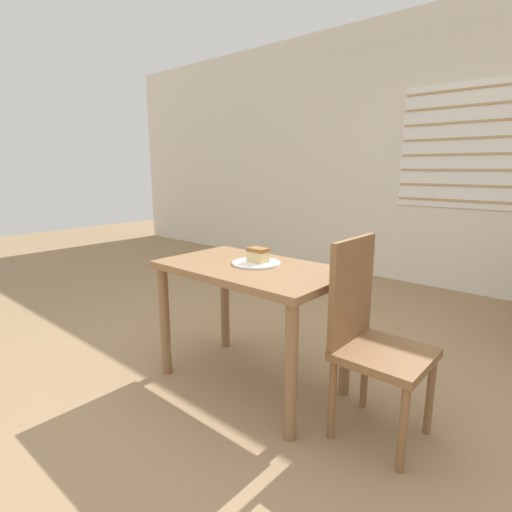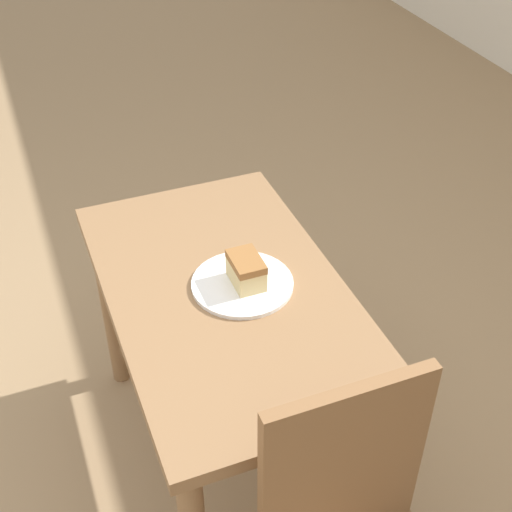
% 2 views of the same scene
% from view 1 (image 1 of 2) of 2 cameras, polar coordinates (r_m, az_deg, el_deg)
% --- Properties ---
extents(ground_plane, '(14.00, 14.00, 0.00)m').
position_cam_1_polar(ground_plane, '(2.24, -2.91, -21.23)').
color(ground_plane, '#997A56').
extents(wall_back, '(10.00, 0.10, 2.80)m').
position_cam_1_polar(wall_back, '(4.55, 25.22, 13.35)').
color(wall_back, silver).
rests_on(wall_back, ground_plane).
extents(dining_table_near, '(1.04, 0.61, 0.71)m').
position_cam_1_polar(dining_table_near, '(2.24, -0.75, -4.31)').
color(dining_table_near, olive).
rests_on(dining_table_near, ground_plane).
extents(chair_near_window, '(0.39, 0.39, 0.93)m').
position_cam_1_polar(chair_near_window, '(1.95, 16.07, -10.74)').
color(chair_near_window, brown).
rests_on(chair_near_window, ground_plane).
extents(plate, '(0.27, 0.27, 0.01)m').
position_cam_1_polar(plate, '(2.24, 0.03, -1.01)').
color(plate, white).
rests_on(plate, dining_table_near).
extents(cake_slice, '(0.11, 0.08, 0.08)m').
position_cam_1_polar(cake_slice, '(2.24, 0.28, 0.17)').
color(cake_slice, '#E5CC89').
rests_on(cake_slice, plate).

